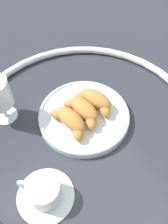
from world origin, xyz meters
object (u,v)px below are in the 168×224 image
at_px(coffee_cup_near, 44,192).
at_px(pastry_plate, 84,116).
at_px(croissant_large, 96,100).
at_px(croissant_small, 83,110).
at_px(croissant_extra, 70,120).

bearing_deg(coffee_cup_near, pastry_plate, -50.54).
relative_size(croissant_large, croissant_small, 0.95).
bearing_deg(croissant_large, pastry_plate, 106.58).
height_order(pastry_plate, coffee_cup_near, coffee_cup_near).
xyz_separation_m(croissant_large, coffee_cup_near, (-0.17, 0.23, -0.02)).
relative_size(pastry_plate, croissant_extra, 1.97).
xyz_separation_m(pastry_plate, croissant_small, (-0.00, 0.00, 0.03)).
bearing_deg(croissant_large, croissant_extra, 106.70).
bearing_deg(pastry_plate, croissant_large, -73.42).
bearing_deg(croissant_extra, pastry_plate, -73.19).
distance_m(pastry_plate, croissant_small, 0.03).
bearing_deg(pastry_plate, croissant_small, 103.89).
distance_m(croissant_large, croissant_small, 0.05).
xyz_separation_m(pastry_plate, croissant_extra, (-0.02, 0.05, 0.03)).
relative_size(croissant_small, coffee_cup_near, 0.98).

